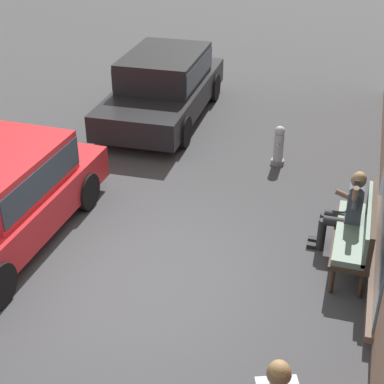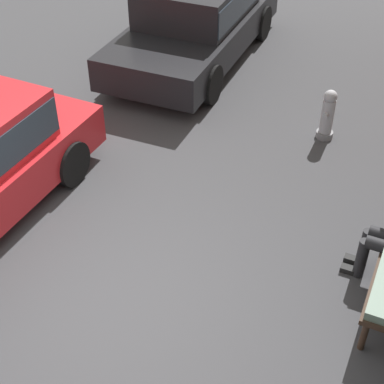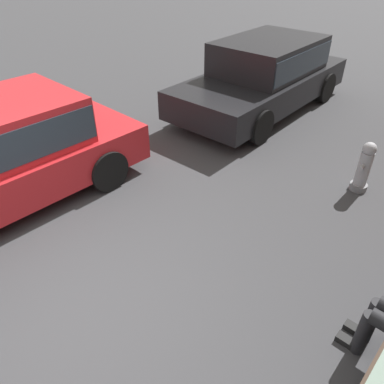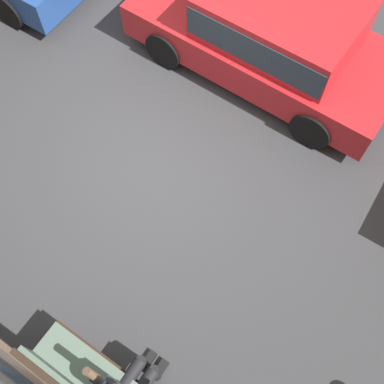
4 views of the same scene
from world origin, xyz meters
The scene contains 3 objects.
ground_plane centered at (0.00, 0.00, 0.00)m, with size 60.00×60.00×0.00m, color #38383A.
parked_car_near centered at (-5.91, -1.69, 0.81)m, with size 4.54×2.05×1.48m.
fire_hydrant centered at (-4.22, 1.25, 0.39)m, with size 0.38×0.26×0.81m.
Camera 2 is at (3.57, 2.60, 5.01)m, focal length 55.00 mm.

